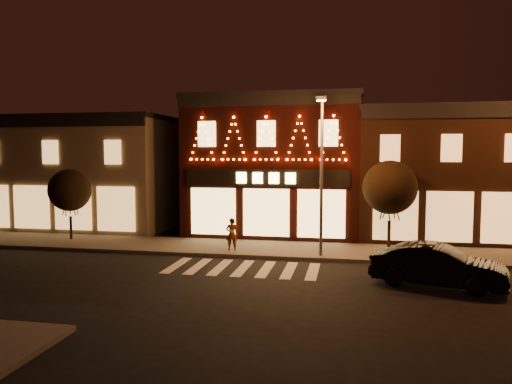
% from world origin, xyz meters
% --- Properties ---
extents(ground, '(120.00, 120.00, 0.00)m').
position_xyz_m(ground, '(0.00, 0.00, 0.00)').
color(ground, black).
rests_on(ground, ground).
extents(sidewalk_far, '(44.00, 4.00, 0.15)m').
position_xyz_m(sidewalk_far, '(2.00, 8.00, 0.07)').
color(sidewalk_far, '#47423D').
rests_on(sidewalk_far, ground).
extents(building_left, '(12.20, 8.28, 7.30)m').
position_xyz_m(building_left, '(-13.00, 13.99, 3.66)').
color(building_left, '#6E644E').
rests_on(building_left, ground).
extents(building_pulp, '(10.20, 8.34, 8.30)m').
position_xyz_m(building_pulp, '(0.00, 13.98, 4.16)').
color(building_pulp, black).
rests_on(building_pulp, ground).
extents(building_right_a, '(9.20, 8.28, 7.50)m').
position_xyz_m(building_right_a, '(9.50, 13.99, 3.76)').
color(building_right_a, black).
rests_on(building_right_a, ground).
extents(streetlamp_mid, '(0.46, 1.66, 7.28)m').
position_xyz_m(streetlamp_mid, '(3.18, 6.38, 4.42)').
color(streetlamp_mid, '#59595E').
rests_on(streetlamp_mid, sidewalk_far).
extents(tree_left, '(2.34, 2.34, 3.91)m').
position_xyz_m(tree_left, '(-10.81, 8.36, 2.89)').
color(tree_left, black).
rests_on(tree_left, sidewalk_far).
extents(tree_right, '(2.66, 2.66, 4.44)m').
position_xyz_m(tree_right, '(6.42, 8.53, 3.26)').
color(tree_right, black).
rests_on(tree_right, sidewalk_far).
extents(dark_sedan, '(5.04, 2.90, 1.57)m').
position_xyz_m(dark_sedan, '(7.70, 2.57, 0.79)').
color(dark_sedan, black).
rests_on(dark_sedan, ground).
extents(pedestrian, '(0.67, 0.53, 1.61)m').
position_xyz_m(pedestrian, '(-1.22, 7.01, 0.95)').
color(pedestrian, gray).
rests_on(pedestrian, sidewalk_far).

